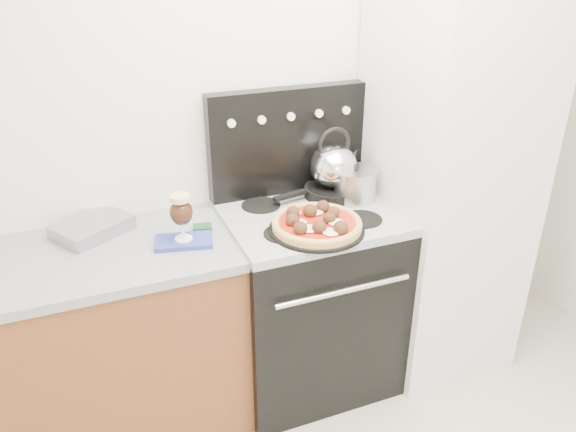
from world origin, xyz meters
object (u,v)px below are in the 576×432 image
fridge (444,186)px  skillet (332,191)px  stove_body (308,301)px  base_cabinet (68,356)px  pizza (317,222)px  stock_pot (355,186)px  pizza_pan (317,229)px  tea_kettle (333,162)px  oven_mitt (184,241)px  beer_glass (182,217)px

fridge → skillet: size_ratio=7.12×
stove_body → base_cabinet: bearing=178.7°
pizza → stock_pot: 0.37m
base_cabinet → stove_body: bearing=-1.3°
base_cabinet → fridge: fridge is taller
pizza → skillet: bearing=53.8°
base_cabinet → pizza_pan: pizza_pan is taller
pizza_pan → base_cabinet: bearing=169.7°
stove_body → tea_kettle: size_ratio=3.61×
stock_pot → fridge: bearing=-9.7°
base_cabinet → skillet: bearing=4.6°
oven_mitt → pizza_pan: bearing=-13.8°
beer_glass → pizza_pan: 0.56m
beer_glass → skillet: beer_glass is taller
base_cabinet → beer_glass: (0.53, -0.06, 0.59)m
stove_body → skillet: 0.55m
tea_kettle → stove_body: bearing=-148.3°
fridge → stock_pot: bearing=170.3°
base_cabinet → tea_kettle: size_ratio=5.95×
oven_mitt → stock_pot: 0.84m
pizza → pizza_pan: bearing=0.0°
stove_body → fridge: bearing=-2.0°
base_cabinet → stock_pot: stock_pot is taller
stove_body → fridge: size_ratio=0.46×
tea_kettle → pizza: bearing=-131.1°
fridge → beer_glass: bearing=-179.5°
base_cabinet → oven_mitt: (0.53, -0.06, 0.48)m
stove_body → stock_pot: bearing=11.6°
pizza_pan → skillet: skillet is taller
fridge → tea_kettle: (-0.53, 0.15, 0.14)m
base_cabinet → beer_glass: bearing=-6.7°
fridge → oven_mitt: bearing=-179.5°
pizza → fridge: bearing=10.9°
base_cabinet → fridge: 1.88m
stove_body → skillet: skillet is taller
oven_mitt → pizza: (0.54, -0.13, 0.05)m
oven_mitt → tea_kettle: size_ratio=0.95×
base_cabinet → pizza: size_ratio=3.86×
stove_body → oven_mitt: bearing=-176.4°
beer_glass → pizza_pan: size_ratio=0.50×
oven_mitt → tea_kettle: 0.79m
stove_body → oven_mitt: (-0.58, -0.04, 0.47)m
pizza_pan → tea_kettle: tea_kettle is taller
tea_kettle → stock_pot: (0.08, -0.08, -0.10)m
pizza_pan → stock_pot: (0.29, 0.22, 0.06)m
stove_body → stock_pot: (0.25, 0.05, 0.55)m
beer_glass → base_cabinet: bearing=173.3°
skillet → pizza_pan: bearing=-126.2°
stock_pot → stove_body: bearing=-168.4°
pizza_pan → pizza: (0.00, 0.00, 0.03)m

